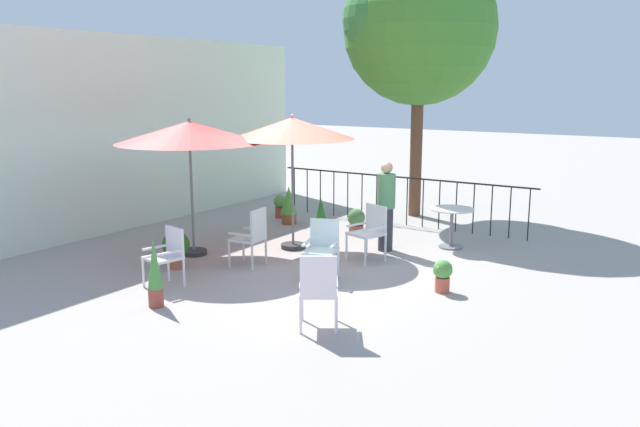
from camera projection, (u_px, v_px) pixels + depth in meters
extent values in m
plane|color=#A29994|center=(311.00, 260.00, 10.81)|extent=(60.00, 60.00, 0.00)
cube|color=silver|center=(121.00, 133.00, 12.86)|extent=(10.81, 0.30, 3.87)
cube|color=black|center=(400.00, 177.00, 13.37)|extent=(0.03, 5.74, 0.03)
cylinder|color=black|center=(529.00, 215.00, 12.04)|extent=(0.02, 0.02, 1.00)
cylinder|color=black|center=(510.00, 213.00, 12.23)|extent=(0.02, 0.02, 1.00)
cylinder|color=black|center=(491.00, 211.00, 12.42)|extent=(0.02, 0.02, 1.00)
cylinder|color=black|center=(474.00, 209.00, 12.61)|extent=(0.02, 0.02, 1.00)
cylinder|color=black|center=(456.00, 207.00, 12.80)|extent=(0.02, 0.02, 1.00)
cylinder|color=black|center=(439.00, 205.00, 12.99)|extent=(0.02, 0.02, 1.00)
cylinder|color=black|center=(423.00, 203.00, 13.19)|extent=(0.02, 0.02, 1.00)
cylinder|color=black|center=(407.00, 202.00, 13.38)|extent=(0.02, 0.02, 1.00)
cylinder|color=black|center=(392.00, 200.00, 13.57)|extent=(0.02, 0.02, 1.00)
cylinder|color=black|center=(377.00, 198.00, 13.76)|extent=(0.02, 0.02, 1.00)
cylinder|color=black|center=(362.00, 197.00, 13.95)|extent=(0.02, 0.02, 1.00)
cylinder|color=black|center=(348.00, 195.00, 14.14)|extent=(0.02, 0.02, 1.00)
cylinder|color=black|center=(334.00, 194.00, 14.33)|extent=(0.02, 0.02, 1.00)
cylinder|color=black|center=(320.00, 192.00, 14.52)|extent=(0.02, 0.02, 1.00)
cylinder|color=black|center=(307.00, 191.00, 14.71)|extent=(0.02, 0.02, 1.00)
cylinder|color=black|center=(294.00, 189.00, 14.90)|extent=(0.02, 0.02, 1.00)
cylinder|color=brown|center=(416.00, 151.00, 14.17)|extent=(0.27, 0.27, 2.92)
sphere|color=#40812C|center=(420.00, 28.00, 13.66)|extent=(3.26, 3.26, 3.26)
sphere|color=#418738|center=(421.00, 47.00, 14.56)|extent=(1.95, 1.95, 1.95)
sphere|color=#367935|center=(385.00, 19.00, 13.35)|extent=(1.79, 1.79, 1.79)
cylinder|color=#2D2D2D|center=(194.00, 252.00, 11.15)|extent=(0.44, 0.44, 0.08)
cylinder|color=slate|center=(192.00, 189.00, 10.93)|extent=(0.04, 0.04, 2.30)
cone|color=#D34742|center=(189.00, 132.00, 10.74)|extent=(2.47, 2.47, 0.37)
sphere|color=slate|center=(189.00, 119.00, 10.70)|extent=(0.06, 0.06, 0.06)
cylinder|color=#2D2D2D|center=(293.00, 246.00, 11.57)|extent=(0.44, 0.44, 0.08)
cylinder|color=slate|center=(293.00, 184.00, 11.35)|extent=(0.04, 0.04, 2.34)
cone|color=#E55040|center=(292.00, 128.00, 11.15)|extent=(2.20, 2.20, 0.37)
sphere|color=slate|center=(292.00, 116.00, 11.11)|extent=(0.06, 0.06, 0.06)
cylinder|color=silver|center=(452.00, 209.00, 11.48)|extent=(0.78, 0.78, 0.02)
cylinder|color=slate|center=(451.00, 229.00, 11.55)|extent=(0.06, 0.06, 0.70)
cylinder|color=slate|center=(451.00, 247.00, 11.62)|extent=(0.43, 0.43, 0.03)
cube|color=white|center=(321.00, 251.00, 9.65)|extent=(0.59, 0.59, 0.04)
cube|color=white|center=(325.00, 233.00, 9.80)|extent=(0.17, 0.44, 0.43)
cube|color=white|center=(307.00, 243.00, 9.68)|extent=(0.42, 0.16, 0.03)
cube|color=white|center=(334.00, 245.00, 9.56)|extent=(0.42, 0.16, 0.03)
cylinder|color=white|center=(302.00, 269.00, 9.54)|extent=(0.04, 0.04, 0.42)
cylinder|color=white|center=(331.00, 271.00, 9.43)|extent=(0.04, 0.04, 0.42)
cylinder|color=white|center=(311.00, 261.00, 9.96)|extent=(0.04, 0.04, 0.42)
cylinder|color=white|center=(338.00, 263.00, 9.84)|extent=(0.04, 0.04, 0.42)
cube|color=white|center=(163.00, 258.00, 9.27)|extent=(0.54, 0.54, 0.04)
cube|color=white|center=(175.00, 240.00, 9.37)|extent=(0.13, 0.43, 0.41)
cube|color=white|center=(155.00, 247.00, 9.39)|extent=(0.41, 0.13, 0.03)
cube|color=white|center=(170.00, 253.00, 9.10)|extent=(0.41, 0.13, 0.03)
cylinder|color=white|center=(143.00, 273.00, 9.32)|extent=(0.04, 0.04, 0.42)
cylinder|color=white|center=(159.00, 279.00, 9.03)|extent=(0.04, 0.04, 0.42)
cylinder|color=white|center=(169.00, 268.00, 9.61)|extent=(0.04, 0.04, 0.42)
cylinder|color=white|center=(184.00, 273.00, 9.32)|extent=(0.04, 0.04, 0.42)
cube|color=white|center=(366.00, 234.00, 10.66)|extent=(0.62, 0.62, 0.04)
cube|color=white|center=(376.00, 218.00, 10.75)|extent=(0.18, 0.46, 0.44)
cube|color=white|center=(357.00, 224.00, 10.80)|extent=(0.44, 0.17, 0.03)
cube|color=white|center=(376.00, 229.00, 10.46)|extent=(0.44, 0.17, 0.03)
cylinder|color=white|center=(347.00, 248.00, 10.73)|extent=(0.04, 0.04, 0.45)
cylinder|color=white|center=(365.00, 253.00, 10.39)|extent=(0.04, 0.04, 0.45)
cylinder|color=white|center=(366.00, 243.00, 11.02)|extent=(0.04, 0.04, 0.45)
cylinder|color=white|center=(385.00, 248.00, 10.68)|extent=(0.04, 0.04, 0.45)
cube|color=silver|center=(247.00, 239.00, 10.38)|extent=(0.52, 0.52, 0.04)
cube|color=silver|center=(258.00, 224.00, 10.24)|extent=(0.44, 0.09, 0.49)
cube|color=silver|center=(254.00, 229.00, 10.54)|extent=(0.09, 0.42, 0.03)
cube|color=silver|center=(240.00, 234.00, 10.17)|extent=(0.09, 0.42, 0.03)
cylinder|color=silver|center=(243.00, 248.00, 10.71)|extent=(0.04, 0.04, 0.43)
cylinder|color=silver|center=(229.00, 254.00, 10.33)|extent=(0.04, 0.04, 0.43)
cylinder|color=silver|center=(266.00, 251.00, 10.53)|extent=(0.04, 0.04, 0.43)
cylinder|color=silver|center=(252.00, 258.00, 10.15)|extent=(0.04, 0.04, 0.43)
cube|color=white|center=(319.00, 292.00, 7.75)|extent=(0.66, 0.65, 0.04)
cube|color=white|center=(318.00, 276.00, 7.48)|extent=(0.27, 0.39, 0.49)
cube|color=white|center=(336.00, 282.00, 7.73)|extent=(0.39, 0.27, 0.03)
cube|color=white|center=(301.00, 282.00, 7.73)|extent=(0.39, 0.27, 0.03)
cylinder|color=white|center=(336.00, 304.00, 8.02)|extent=(0.04, 0.04, 0.43)
cylinder|color=white|center=(302.00, 304.00, 8.02)|extent=(0.04, 0.04, 0.43)
cylinder|color=white|center=(336.00, 317.00, 7.58)|extent=(0.04, 0.04, 0.43)
cylinder|color=white|center=(301.00, 317.00, 7.58)|extent=(0.04, 0.04, 0.43)
cylinder|color=#964D37|center=(356.00, 229.00, 12.76)|extent=(0.29, 0.29, 0.16)
cylinder|color=#382819|center=(356.00, 225.00, 12.74)|extent=(0.26, 0.26, 0.02)
sphere|color=#46773E|center=(356.00, 218.00, 12.71)|extent=(0.35, 0.35, 0.35)
cylinder|color=#9C4531|center=(280.00, 212.00, 14.20)|extent=(0.22, 0.22, 0.24)
cylinder|color=#382819|center=(280.00, 207.00, 14.18)|extent=(0.19, 0.19, 0.02)
sphere|color=#528F44|center=(280.00, 201.00, 14.15)|extent=(0.28, 0.28, 0.28)
sphere|color=#E6532F|center=(275.00, 202.00, 14.10)|extent=(0.07, 0.07, 0.07)
sphere|color=#E6532F|center=(277.00, 201.00, 14.23)|extent=(0.06, 0.06, 0.06)
sphere|color=#E6532F|center=(278.00, 201.00, 14.23)|extent=(0.08, 0.08, 0.08)
cylinder|color=brown|center=(289.00, 219.00, 13.57)|extent=(0.31, 0.31, 0.22)
cylinder|color=#382819|center=(289.00, 214.00, 13.55)|extent=(0.28, 0.28, 0.02)
cone|color=green|center=(289.00, 200.00, 13.49)|extent=(0.35, 0.35, 0.58)
cylinder|color=#AD522F|center=(321.00, 229.00, 12.70)|extent=(0.28, 0.28, 0.17)
cylinder|color=#382819|center=(321.00, 226.00, 12.69)|extent=(0.24, 0.24, 0.02)
cone|color=#256828|center=(321.00, 211.00, 12.63)|extent=(0.28, 0.28, 0.57)
cylinder|color=#AF583A|center=(177.00, 262.00, 10.31)|extent=(0.26, 0.26, 0.20)
cylinder|color=#382819|center=(176.00, 257.00, 10.29)|extent=(0.23, 0.23, 0.02)
sphere|color=#215719|center=(176.00, 245.00, 10.25)|extent=(0.44, 0.44, 0.44)
cylinder|color=#C15440|center=(442.00, 285.00, 9.13)|extent=(0.21, 0.21, 0.21)
cylinder|color=#382819|center=(442.00, 278.00, 9.11)|extent=(0.18, 0.18, 0.02)
sphere|color=#4F9240|center=(443.00, 269.00, 9.09)|extent=(0.28, 0.28, 0.28)
sphere|color=gold|center=(437.00, 269.00, 9.07)|extent=(0.08, 0.08, 0.08)
sphere|color=gold|center=(442.00, 269.00, 9.20)|extent=(0.08, 0.08, 0.08)
sphere|color=gold|center=(438.00, 268.00, 9.01)|extent=(0.05, 0.05, 0.05)
sphere|color=gold|center=(444.00, 268.00, 9.17)|extent=(0.07, 0.07, 0.07)
cylinder|color=#984436|center=(156.00, 297.00, 8.53)|extent=(0.20, 0.20, 0.26)
cylinder|color=#382819|center=(156.00, 289.00, 8.50)|extent=(0.18, 0.18, 0.02)
cone|color=#4B8F3E|center=(154.00, 264.00, 8.43)|extent=(0.20, 0.20, 0.68)
cylinder|color=#33333D|center=(386.00, 229.00, 11.36)|extent=(0.26, 0.26, 0.77)
cylinder|color=#528E5B|center=(386.00, 191.00, 11.23)|extent=(0.43, 0.43, 0.61)
sphere|color=tan|center=(387.00, 168.00, 11.15)|extent=(0.21, 0.21, 0.21)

